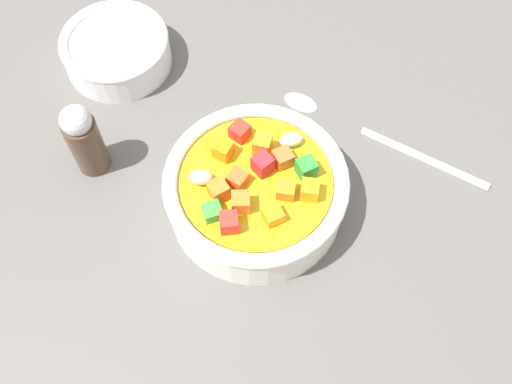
% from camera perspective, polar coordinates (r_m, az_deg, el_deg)
% --- Properties ---
extents(ground_plane, '(1.40, 1.40, 0.02)m').
position_cam_1_polar(ground_plane, '(0.55, 0.00, -1.70)').
color(ground_plane, '#565451').
extents(soup_bowl_main, '(0.16, 0.16, 0.06)m').
position_cam_1_polar(soup_bowl_main, '(0.52, -0.00, 0.21)').
color(soup_bowl_main, white).
rests_on(soup_bowl_main, ground_plane).
extents(spoon, '(0.22, 0.03, 0.01)m').
position_cam_1_polar(spoon, '(0.59, 10.37, 6.12)').
color(spoon, silver).
rests_on(spoon, ground_plane).
extents(side_bowl_small, '(0.11, 0.11, 0.04)m').
position_cam_1_polar(side_bowl_small, '(0.64, -13.39, 13.29)').
color(side_bowl_small, white).
rests_on(side_bowl_small, ground_plane).
extents(pepper_shaker, '(0.03, 0.03, 0.08)m').
position_cam_1_polar(pepper_shaker, '(0.55, -16.35, 4.96)').
color(pepper_shaker, '#4C3828').
rests_on(pepper_shaker, ground_plane).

